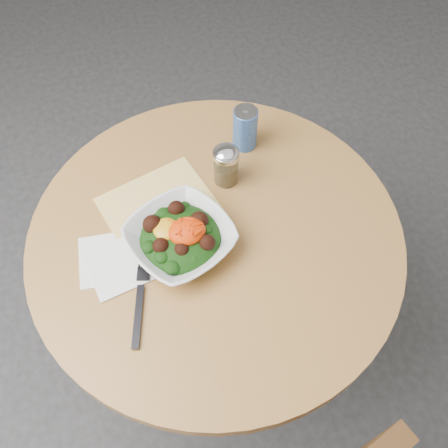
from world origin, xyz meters
name	(u,v)px	position (x,y,z in m)	size (l,w,h in m)	color
ground	(218,340)	(0.00, 0.00, 0.00)	(6.00, 6.00, 0.00)	#29292B
table	(217,271)	(0.00, 0.00, 0.55)	(0.90, 0.90, 0.75)	black
cloth_napkin	(162,210)	(-0.11, 0.10, 0.75)	(0.26, 0.24, 0.00)	#EDA50C
paper_napkins	(114,262)	(-0.25, -0.01, 0.75)	(0.17, 0.18, 0.00)	white
salad_bowl	(180,238)	(-0.09, -0.01, 0.78)	(0.31, 0.31, 0.09)	silver
fork	(141,295)	(-0.20, -0.11, 0.76)	(0.09, 0.23, 0.00)	black
spice_shaker	(226,165)	(0.07, 0.15, 0.81)	(0.06, 0.06, 0.12)	silver
beverage_can	(245,128)	(0.15, 0.25, 0.81)	(0.06, 0.06, 0.12)	#0D3394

